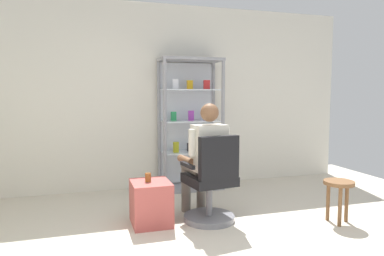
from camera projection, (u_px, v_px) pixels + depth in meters
The scene contains 7 objects.
back_wall at pixel (159, 97), 5.26m from camera, with size 6.00×0.10×2.70m, color silver.
display_cabinet_main at pixel (189, 123), 5.19m from camera, with size 0.90×0.45×1.90m.
office_chair at pixel (212, 187), 3.80m from camera, with size 0.60×0.56×0.96m.
seated_shopkeeper at pixel (205, 155), 3.92m from camera, with size 0.53×0.60×1.29m.
storage_crate at pixel (151, 203), 3.77m from camera, with size 0.41×0.45×0.46m, color #B24C47.
tea_glass at pixel (148, 177), 3.74m from camera, with size 0.06×0.06×0.09m, color brown.
wooden_stool at pixel (339, 190), 3.79m from camera, with size 0.32×0.32×0.46m.
Camera 1 is at (-1.07, -2.19, 1.38)m, focal length 33.04 mm.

